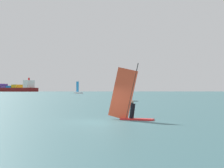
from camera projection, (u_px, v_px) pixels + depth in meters
The scene contains 5 objects.
ground_plane at pixel (101, 122), 20.48m from camera, with size 4000.00×4000.00×0.00m, color #386066.
windsurfer at pixel (129, 105), 22.12m from camera, with size 2.44×2.85×4.11m.
cargo_ship at pixel (12, 88), 753.33m from camera, with size 102.62×135.64×32.86m.
distant_headland at pixel (89, 88), 1602.95m from camera, with size 1320.48×417.95×33.89m, color #60665B.
small_sailboat at pixel (78, 92), 220.31m from camera, with size 5.11×7.19×9.86m.
Camera 1 is at (-8.94, -18.50, 2.08)m, focal length 49.57 mm.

